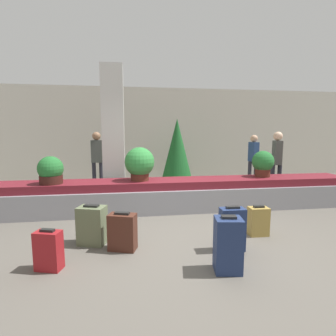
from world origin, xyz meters
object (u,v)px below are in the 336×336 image
Objects in this scene: traveler_1 at (277,157)px; traveler_2 at (253,156)px; suitcase_0 at (228,245)px; suitcase_1 at (92,225)px; suitcase_3 at (123,232)px; potted_plant_0 at (263,163)px; potted_plant_1 at (140,164)px; potted_plant_2 at (51,171)px; traveler_0 at (97,156)px; decorated_tree at (177,149)px; suitcase_2 at (49,250)px; pillar at (113,134)px; suitcase_5 at (232,229)px; suitcase_4 at (258,221)px.

traveler_1 is 1.06× the size of traveler_2.
suitcase_1 is (-1.69, 1.02, -0.04)m from suitcase_0.
suitcase_1 reaches higher than suitcase_3.
suitcase_0 is at bearing -124.50° from potted_plant_0.
potted_plant_1 is at bearing 118.63° from suitcase_0.
potted_plant_2 is at bearing -65.24° from traveler_1.
traveler_0 is (-1.11, 2.19, -0.01)m from potted_plant_1.
potted_plant_0 is 0.85× the size of potted_plant_1.
suitcase_0 is at bearing -93.80° from decorated_tree.
suitcase_2 is 4.54m from traveler_0.
potted_plant_0 is 2.95m from decorated_tree.
traveler_0 reaches higher than potted_plant_0.
pillar is 1.93× the size of traveler_1.
traveler_0 is 2.42m from decorated_tree.
suitcase_1 is 1.01× the size of potted_plant_0.
suitcase_5 is 0.30× the size of decorated_tree.
suitcase_0 reaches higher than suitcase_3.
suitcase_1 is at bearing 122.77° from traveler_2.
potted_plant_1 is at bearing 98.35° from suitcase_3.
traveler_2 reaches higher than suitcase_2.
suitcase_5 is 2.77m from potted_plant_0.
traveler_0 is 1.06× the size of traveler_2.
traveler_2 is at bearing 14.48° from pillar.
traveler_2 is at bearing 59.30° from suitcase_2.
traveler_0 is at bearing 75.07° from potted_plant_2.
potted_plant_1 reaches higher than suitcase_1.
decorated_tree reaches higher than traveler_0.
pillar is 5.92× the size of potted_plant_2.
pillar is at bearing 118.18° from potted_plant_1.
potted_plant_2 is 0.34× the size of traveler_2.
suitcase_3 is 0.92× the size of potted_plant_0.
suitcase_3 is at bearing -99.83° from potted_plant_1.
pillar is 4.34m from traveler_2.
suitcase_5 is at bearing 20.80° from suitcase_2.
potted_plant_2 is (-1.15, -1.19, -0.71)m from pillar.
traveler_2 reaches higher than potted_plant_0.
potted_plant_0 is (3.35, -1.01, -0.65)m from pillar.
suitcase_3 is at bearing -172.71° from suitcase_4.
pillar is 5.40× the size of suitcase_1.
traveler_1 is 1.18m from traveler_2.
suitcase_0 is at bearing 108.62° from traveler_0.
suitcase_0 reaches higher than suitcase_4.
pillar is 1.38m from traveler_0.
decorated_tree reaches higher than suitcase_5.
suitcase_5 is at bearing -126.21° from potted_plant_0.
suitcase_5 reaches higher than suitcase_2.
suitcase_0 is 1.14× the size of suitcase_1.
traveler_1 is at bearing 52.60° from suitcase_5.
suitcase_4 is at bearing 28.34° from suitcase_2.
potted_plant_2 is (-3.53, 1.54, 0.66)m from suitcase_4.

